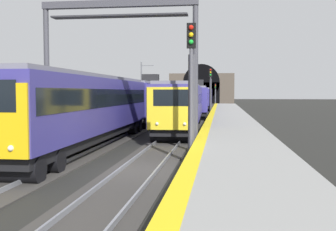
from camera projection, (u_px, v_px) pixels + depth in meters
ground_plane at (140, 172)px, 15.82m from camera, size 320.00×320.00×0.00m
platform_right at (239, 161)px, 15.30m from camera, size 112.00×3.58×1.08m
platform_right_edge_strip at (198, 146)px, 15.46m from camera, size 112.00×0.50×0.01m
track_main_line at (140, 171)px, 15.82m from camera, size 160.00×2.60×0.21m
track_adjacent_line at (37, 168)px, 16.37m from camera, size 160.00×3.16×0.21m
train_main_approaching at (197, 99)px, 52.14m from camera, size 58.74×3.46×4.68m
train_adjacent_platform at (150, 99)px, 42.45m from camera, size 60.19×2.88×4.96m
railway_signal_near at (191, 81)px, 17.17m from camera, size 0.39×0.38×6.02m
railway_signal_mid at (210, 88)px, 48.45m from camera, size 0.39×0.38×5.95m
railway_signal_far at (215, 92)px, 89.52m from camera, size 0.39×0.38×4.91m
overhead_signal_gantry at (119, 40)px, 20.85m from camera, size 0.70×8.16×7.82m
tunnel_portal at (202, 88)px, 109.40m from camera, size 2.84×17.44×10.53m
catenary_mast_near at (142, 86)px, 68.37m from camera, size 0.22×2.22×8.13m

